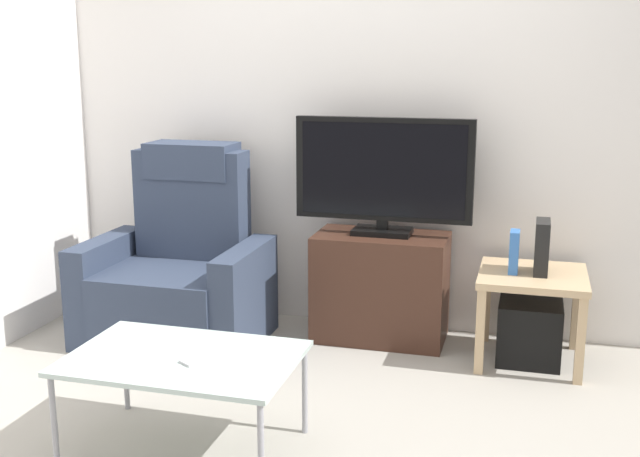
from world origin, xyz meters
name	(u,v)px	position (x,y,z in m)	size (l,w,h in m)	color
ground_plane	(320,399)	(0.00, 0.00, 0.00)	(6.40, 6.40, 0.00)	#9E998E
wall_back	(373,103)	(0.00, 1.13, 1.30)	(6.40, 0.06, 2.60)	silver
tv_stand	(381,287)	(0.11, 0.87, 0.30)	(0.73, 0.41, 0.60)	#3D2319
television	(383,173)	(0.11, 0.88, 0.94)	(0.98, 0.20, 0.64)	black
recliner_armchair	(179,272)	(-0.99, 0.60, 0.37)	(0.98, 0.78, 1.08)	#2D384C
side_table	(532,287)	(0.93, 0.75, 0.40)	(0.54, 0.54, 0.48)	tan
subwoofer_box	(529,331)	(0.93, 0.75, 0.16)	(0.32, 0.32, 0.32)	black
book_upright	(514,252)	(0.83, 0.73, 0.59)	(0.05, 0.11, 0.22)	#3366B2
game_console	(542,247)	(0.96, 0.76, 0.61)	(0.07, 0.20, 0.27)	black
coffee_table	(183,362)	(-0.40, -0.59, 0.38)	(0.90, 0.60, 0.41)	#B2C6C1
cell_phone	(200,359)	(-0.31, -0.62, 0.41)	(0.07, 0.15, 0.01)	#B7B7BC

